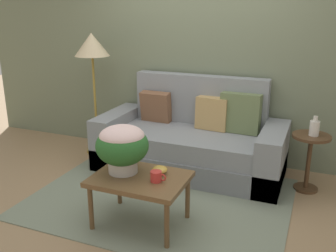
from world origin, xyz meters
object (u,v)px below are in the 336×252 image
object	(u,v)px
side_table	(310,152)
table_vase	(314,128)
snack_bowl	(160,170)
coffee_table	(140,182)
coffee_mug	(156,176)
floor_lamp	(92,51)
couch	(192,142)
potted_plant	(122,145)

from	to	relation	value
side_table	table_vase	xyz separation A→B (m)	(0.02, -0.01, 0.27)
snack_bowl	table_vase	xyz separation A→B (m)	(1.19, 1.12, 0.19)
coffee_table	snack_bowl	size ratio (longest dim) A/B	5.98
coffee_table	coffee_mug	xyz separation A→B (m)	(0.17, -0.03, 0.10)
coffee_mug	floor_lamp	bearing A→B (deg)	136.64
coffee_table	floor_lamp	bearing A→B (deg)	133.83
coffee_table	side_table	size ratio (longest dim) A/B	1.32
couch	table_vase	world-z (taller)	couch
couch	potted_plant	distance (m)	1.35
side_table	potted_plant	world-z (taller)	potted_plant
couch	side_table	bearing A→B (deg)	-2.60
couch	coffee_mug	bearing A→B (deg)	-83.76
couch	floor_lamp	bearing A→B (deg)	178.12
side_table	coffee_mug	bearing A→B (deg)	-131.61
side_table	snack_bowl	bearing A→B (deg)	-136.03
potted_plant	table_vase	bearing A→B (deg)	38.83
coffee_table	table_vase	size ratio (longest dim) A/B	3.96
couch	coffee_mug	world-z (taller)	couch
coffee_table	table_vase	xyz separation A→B (m)	(1.33, 1.24, 0.28)
floor_lamp	snack_bowl	xyz separation A→B (m)	(1.43, -1.24, -0.82)
coffee_mug	coffee_table	bearing A→B (deg)	169.39
couch	snack_bowl	bearing A→B (deg)	-84.65
side_table	floor_lamp	xyz separation A→B (m)	(-2.61, 0.10, 0.90)
coffee_table	floor_lamp	distance (m)	2.09
couch	coffee_mug	xyz separation A→B (m)	(0.15, -1.34, 0.17)
floor_lamp	potted_plant	distance (m)	1.84
floor_lamp	coffee_mug	bearing A→B (deg)	-43.36
floor_lamp	table_vase	bearing A→B (deg)	-2.46
floor_lamp	snack_bowl	distance (m)	2.07
floor_lamp	potted_plant	size ratio (longest dim) A/B	3.36
potted_plant	snack_bowl	world-z (taller)	potted_plant
floor_lamp	coffee_mug	world-z (taller)	floor_lamp
snack_bowl	table_vase	distance (m)	1.65
coffee_mug	snack_bowl	world-z (taller)	coffee_mug
side_table	potted_plant	bearing A→B (deg)	-140.60
floor_lamp	snack_bowl	bearing A→B (deg)	-40.78
coffee_table	potted_plant	world-z (taller)	potted_plant
table_vase	potted_plant	bearing A→B (deg)	-141.17
couch	coffee_table	distance (m)	1.32
floor_lamp	snack_bowl	world-z (taller)	floor_lamp
coffee_table	snack_bowl	world-z (taller)	snack_bowl
couch	side_table	size ratio (longest dim) A/B	3.51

